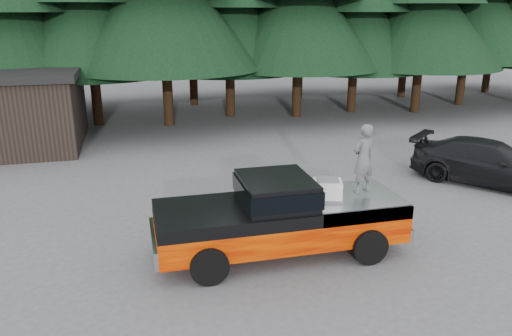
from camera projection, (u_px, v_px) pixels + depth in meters
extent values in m
plane|color=#4A4A4D|center=(260.00, 247.00, 12.33)|extent=(120.00, 120.00, 0.00)
cube|color=black|center=(276.00, 190.00, 11.52)|extent=(1.66, 1.90, 0.59)
cube|color=silver|center=(327.00, 190.00, 11.69)|extent=(0.78, 0.70, 0.45)
imported|color=#4F5056|center=(363.00, 159.00, 11.98)|extent=(0.72, 0.58, 1.70)
imported|color=black|center=(489.00, 163.00, 16.63)|extent=(4.76, 5.17, 1.46)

